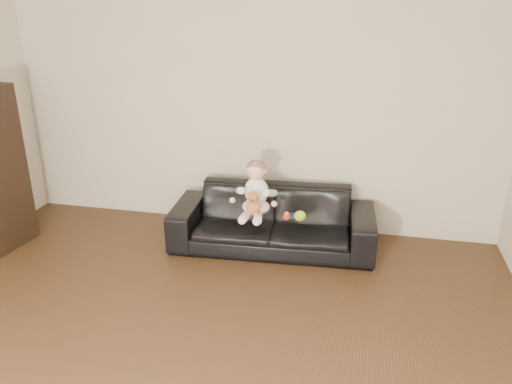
% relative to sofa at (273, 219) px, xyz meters
% --- Properties ---
extents(wall_back, '(5.00, 0.00, 5.00)m').
position_rel_sofa_xyz_m(wall_back, '(-0.32, 0.50, 1.02)').
color(wall_back, beige).
rests_on(wall_back, ground).
extents(sofa, '(1.98, 0.87, 0.57)m').
position_rel_sofa_xyz_m(sofa, '(0.00, 0.00, 0.00)').
color(sofa, black).
rests_on(sofa, floor).
extents(baby, '(0.36, 0.44, 0.53)m').
position_rel_sofa_xyz_m(baby, '(-0.14, -0.11, 0.32)').
color(baby, white).
rests_on(baby, sofa).
extents(teddy_bear, '(0.13, 0.13, 0.22)m').
position_rel_sofa_xyz_m(teddy_bear, '(-0.13, -0.27, 0.26)').
color(teddy_bear, '#B76D34').
rests_on(teddy_bear, sofa).
extents(toy_green, '(0.15, 0.17, 0.09)m').
position_rel_sofa_xyz_m(toy_green, '(0.28, -0.16, 0.14)').
color(toy_green, '#B4ED1B').
rests_on(toy_green, sofa).
extents(toy_rattle, '(0.09, 0.09, 0.07)m').
position_rel_sofa_xyz_m(toy_rattle, '(0.16, -0.18, 0.13)').
color(toy_rattle, red).
rests_on(toy_rattle, sofa).
extents(toy_blue_disc, '(0.13, 0.13, 0.01)m').
position_rel_sofa_xyz_m(toy_blue_disc, '(0.19, -0.08, 0.10)').
color(toy_blue_disc, blue).
rests_on(toy_blue_disc, sofa).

